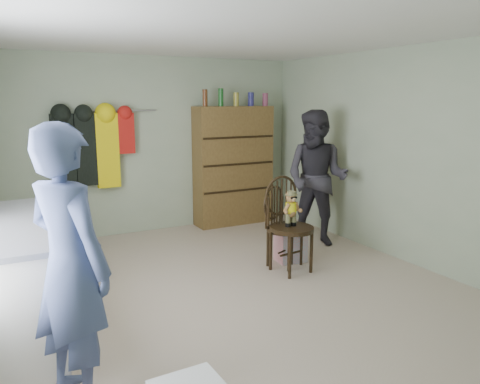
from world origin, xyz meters
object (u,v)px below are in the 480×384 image
chair_front (288,218)px  chair_far (281,223)px  dresser (233,165)px  counter (12,279)px

chair_front → chair_far: size_ratio=1.15×
dresser → chair_front: bearing=-100.8°
counter → dresser: dresser is taller
chair_front → chair_far: (0.03, 0.18, -0.11)m
chair_far → counter: bearing=163.0°
counter → chair_front: chair_front is taller
chair_front → dresser: size_ratio=0.52×
counter → chair_front: (2.79, 0.17, 0.13)m
counter → chair_front: bearing=3.5°
dresser → counter: bearing=-144.3°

